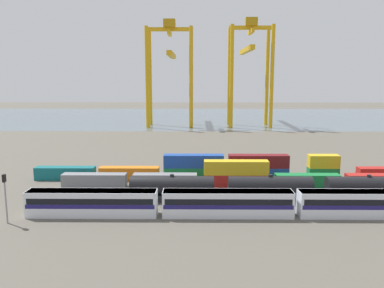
# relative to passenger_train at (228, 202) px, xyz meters

# --- Properties ---
(ground_plane) EXTENTS (420.00, 420.00, 0.00)m
(ground_plane) POSITION_rel_passenger_train_xyz_m (2.69, 58.67, -2.14)
(ground_plane) COLOR #5B564C
(harbour_water) EXTENTS (400.00, 110.00, 0.01)m
(harbour_water) POSITION_rel_passenger_train_xyz_m (2.69, 149.40, -2.14)
(harbour_water) COLOR slate
(harbour_water) RESTS_ON ground_plane
(passenger_train) EXTENTS (60.36, 3.14, 3.90)m
(passenger_train) POSITION_rel_passenger_train_xyz_m (0.00, 0.00, 0.00)
(passenger_train) COLOR silver
(passenger_train) RESTS_ON ground_plane
(freight_tank_row) EXTENTS (80.32, 3.10, 4.56)m
(freight_tank_row) POSITION_rel_passenger_train_xyz_m (24.29, 7.58, 0.04)
(freight_tank_row) COLOR #232326
(freight_tank_row) RESTS_ON ground_plane
(signal_mast) EXTENTS (0.36, 0.60, 7.20)m
(signal_mast) POSITION_rel_passenger_train_xyz_m (-31.86, -3.36, 2.56)
(signal_mast) COLOR gray
(signal_mast) RESTS_ON ground_plane
(shipping_container_0) EXTENTS (12.10, 2.44, 2.60)m
(shipping_container_0) POSITION_rel_passenger_train_xyz_m (-24.10, 15.72, -0.84)
(shipping_container_0) COLOR slate
(shipping_container_0) RESTS_ON ground_plane
(shipping_container_1) EXTENTS (12.10, 2.44, 2.60)m
(shipping_container_1) POSITION_rel_passenger_train_xyz_m (-10.64, 15.72, -0.84)
(shipping_container_1) COLOR slate
(shipping_container_1) RESTS_ON ground_plane
(shipping_container_2) EXTENTS (12.10, 2.44, 2.60)m
(shipping_container_2) POSITION_rel_passenger_train_xyz_m (2.81, 15.72, -0.84)
(shipping_container_2) COLOR #AD211C
(shipping_container_2) RESTS_ON ground_plane
(shipping_container_3) EXTENTS (12.10, 2.44, 2.60)m
(shipping_container_3) POSITION_rel_passenger_train_xyz_m (2.81, 15.72, 1.76)
(shipping_container_3) COLOR gold
(shipping_container_3) RESTS_ON shipping_container_2
(shipping_container_4) EXTENTS (12.10, 2.44, 2.60)m
(shipping_container_4) POSITION_rel_passenger_train_xyz_m (16.26, 15.72, -0.84)
(shipping_container_4) COLOR #197538
(shipping_container_4) RESTS_ON ground_plane
(shipping_container_5) EXTENTS (12.10, 2.44, 2.60)m
(shipping_container_5) POSITION_rel_passenger_train_xyz_m (29.72, 15.72, -0.84)
(shipping_container_5) COLOR #AD211C
(shipping_container_5) RESTS_ON ground_plane
(shipping_container_8) EXTENTS (12.10, 2.44, 2.60)m
(shipping_container_8) POSITION_rel_passenger_train_xyz_m (-31.51, 21.41, -0.84)
(shipping_container_8) COLOR #146066
(shipping_container_8) RESTS_ON ground_plane
(shipping_container_9) EXTENTS (12.10, 2.44, 2.60)m
(shipping_container_9) POSITION_rel_passenger_train_xyz_m (-18.38, 21.41, -0.84)
(shipping_container_9) COLOR orange
(shipping_container_9) RESTS_ON ground_plane
(shipping_container_10) EXTENTS (12.10, 2.44, 2.60)m
(shipping_container_10) POSITION_rel_passenger_train_xyz_m (-5.24, 21.41, -0.84)
(shipping_container_10) COLOR #197538
(shipping_container_10) RESTS_ON ground_plane
(shipping_container_11) EXTENTS (12.10, 2.44, 2.60)m
(shipping_container_11) POSITION_rel_passenger_train_xyz_m (-5.24, 21.41, 1.76)
(shipping_container_11) COLOR #1C4299
(shipping_container_11) RESTS_ON shipping_container_10
(shipping_container_12) EXTENTS (12.10, 2.44, 2.60)m
(shipping_container_12) POSITION_rel_passenger_train_xyz_m (7.90, 21.41, -0.84)
(shipping_container_12) COLOR #1C4299
(shipping_container_12) RESTS_ON ground_plane
(shipping_container_13) EXTENTS (12.10, 2.44, 2.60)m
(shipping_container_13) POSITION_rel_passenger_train_xyz_m (7.90, 21.41, 1.76)
(shipping_container_13) COLOR maroon
(shipping_container_13) RESTS_ON shipping_container_12
(shipping_container_14) EXTENTS (6.04, 2.44, 2.60)m
(shipping_container_14) POSITION_rel_passenger_train_xyz_m (21.03, 21.41, -0.84)
(shipping_container_14) COLOR #197538
(shipping_container_14) RESTS_ON ground_plane
(shipping_container_15) EXTENTS (6.04, 2.44, 2.60)m
(shipping_container_15) POSITION_rel_passenger_train_xyz_m (21.03, 21.41, 1.76)
(shipping_container_15) COLOR gold
(shipping_container_15) RESTS_ON shipping_container_14
(gantry_crane_west) EXTENTS (19.40, 36.99, 43.95)m
(gantry_crane_west) POSITION_rel_passenger_train_xyz_m (-15.74, 113.99, 24.45)
(gantry_crane_west) COLOR gold
(gantry_crane_west) RESTS_ON ground_plane
(gantry_crane_central) EXTENTS (17.89, 40.67, 44.54)m
(gantry_crane_central) POSITION_rel_passenger_train_xyz_m (17.69, 114.55, 25.26)
(gantry_crane_central) COLOR gold
(gantry_crane_central) RESTS_ON ground_plane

